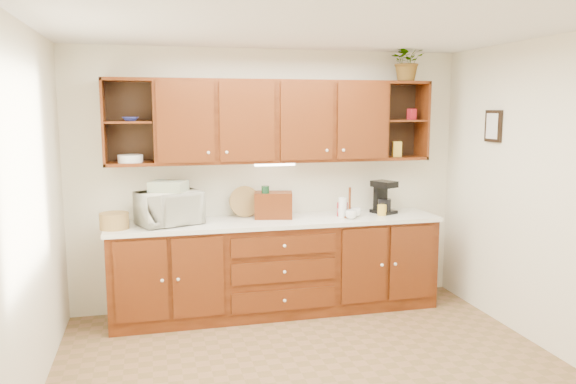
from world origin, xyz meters
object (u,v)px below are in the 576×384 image
microwave (169,208)px  bread_box (273,205)px  potted_plant (407,61)px  coffee_maker (383,198)px

microwave → bread_box: 1.01m
bread_box → potted_plant: (1.40, 0.01, 1.42)m
coffee_maker → potted_plant: 1.41m
bread_box → potted_plant: size_ratio=0.91×
microwave → bread_box: microwave is taller
bread_box → potted_plant: bearing=12.4°
microwave → potted_plant: 2.79m
microwave → bread_box: size_ratio=1.53×
bread_box → potted_plant: 1.99m
bread_box → coffee_maker: bearing=11.7°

